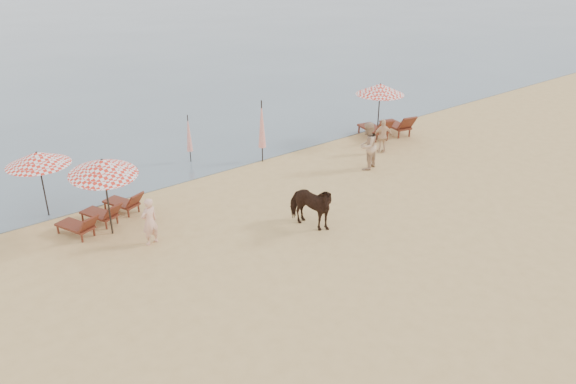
% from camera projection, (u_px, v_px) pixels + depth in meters
% --- Properties ---
extents(ground, '(120.00, 120.00, 0.00)m').
position_uv_depth(ground, '(407.00, 293.00, 14.63)').
color(ground, tan).
rests_on(ground, ground).
extents(lounger_cluster_left, '(2.86, 2.27, 0.55)m').
position_uv_depth(lounger_cluster_left, '(103.00, 213.00, 17.98)').
color(lounger_cluster_left, '#5C2615').
rests_on(lounger_cluster_left, ground).
extents(lounger_cluster_right, '(2.37, 2.31, 0.71)m').
position_uv_depth(lounger_cluster_right, '(388.00, 126.00, 25.83)').
color(lounger_cluster_right, '#5C2615').
rests_on(lounger_cluster_right, ground).
extents(umbrella_open_left_a, '(2.00, 2.00, 2.28)m').
position_uv_depth(umbrella_open_left_a, '(38.00, 158.00, 17.79)').
color(umbrella_open_left_a, black).
rests_on(umbrella_open_left_a, ground).
extents(umbrella_open_left_b, '(2.03, 2.07, 2.59)m').
position_uv_depth(umbrella_open_left_b, '(103.00, 167.00, 16.61)').
color(umbrella_open_left_b, black).
rests_on(umbrella_open_left_b, ground).
extents(umbrella_open_right, '(2.14, 2.14, 2.62)m').
position_uv_depth(umbrella_open_right, '(380.00, 89.00, 24.63)').
color(umbrella_open_right, black).
rests_on(umbrella_open_right, ground).
extents(umbrella_closed_left, '(0.25, 0.25, 2.02)m').
position_uv_depth(umbrella_closed_left, '(189.00, 133.00, 22.56)').
color(umbrella_closed_left, black).
rests_on(umbrella_closed_left, ground).
extents(umbrella_closed_right, '(0.31, 0.31, 2.58)m').
position_uv_depth(umbrella_closed_right, '(262.00, 125.00, 22.50)').
color(umbrella_closed_right, black).
rests_on(umbrella_closed_right, ground).
extents(cow, '(1.25, 1.92, 1.49)m').
position_uv_depth(cow, '(310.00, 206.00, 17.61)').
color(cow, black).
rests_on(cow, ground).
extents(beachgoer_left, '(0.61, 0.46, 1.50)m').
position_uv_depth(beachgoer_left, '(150.00, 221.00, 16.66)').
color(beachgoer_left, '#E2A68D').
rests_on(beachgoer_left, ground).
extents(beachgoer_right_a, '(1.11, 0.98, 1.91)m').
position_uv_depth(beachgoer_right_a, '(367.00, 146.00, 22.05)').
color(beachgoer_right_a, tan).
rests_on(beachgoer_right_a, ground).
extents(beachgoer_right_b, '(0.93, 0.72, 1.48)m').
position_uv_depth(beachgoer_right_b, '(383.00, 136.00, 23.81)').
color(beachgoer_right_b, '#DBB189').
rests_on(beachgoer_right_b, ground).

